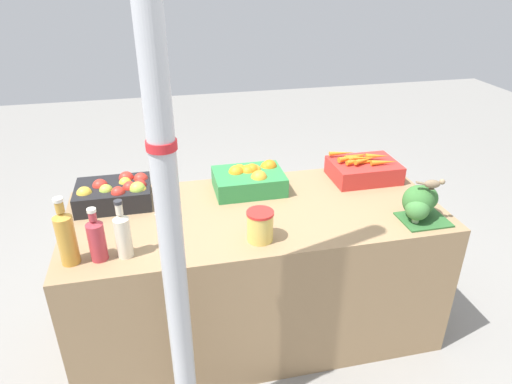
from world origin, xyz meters
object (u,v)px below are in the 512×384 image
juice_bottle_ruby (97,238)px  juice_bottle_cloudy (123,234)px  broccoli_pile (420,202)px  juice_bottle_amber (66,236)px  carrot_crate (363,169)px  pickle_jar (260,226)px  sparrow_bird (433,184)px  apple_crate (116,192)px  support_pole (164,172)px  orange_crate (250,179)px

juice_bottle_ruby → juice_bottle_cloudy: size_ratio=0.91×
broccoli_pile → juice_bottle_cloudy: bearing=-179.7°
juice_bottle_amber → juice_bottle_ruby: size_ratio=1.25×
carrot_crate → juice_bottle_amber: size_ratio=1.23×
pickle_jar → sparrow_bird: 0.81m
pickle_jar → sparrow_bird: bearing=-1.7°
apple_crate → juice_bottle_cloudy: juice_bottle_cloudy is taller
support_pole → pickle_jar: support_pole is taller
carrot_crate → sparrow_bird: sparrow_bird is taller
juice_bottle_cloudy → juice_bottle_amber: bearing=-180.0°
support_pole → apple_crate: bearing=106.9°
orange_crate → juice_bottle_cloudy: bearing=-142.3°
juice_bottle_ruby → pickle_jar: juice_bottle_ruby is taller
orange_crate → juice_bottle_ruby: (-0.74, -0.49, 0.04)m
support_pole → sparrow_bird: (1.19, 0.30, -0.31)m
support_pole → orange_crate: bearing=61.4°
juice_bottle_amber → sparrow_bird: bearing=-1.0°
juice_bottle_amber → carrot_crate: bearing=17.9°
apple_crate → pickle_jar: (0.63, -0.48, 0.01)m
orange_crate → sparrow_bird: sparrow_bird is taller
broccoli_pile → juice_bottle_amber: (-1.57, -0.01, 0.04)m
support_pole → juice_bottle_amber: 0.65m
apple_crate → broccoli_pile: 1.48m
support_pole → juice_bottle_cloudy: (-0.19, 0.33, -0.40)m
support_pole → apple_crate: support_pole is taller
broccoli_pile → juice_bottle_ruby: size_ratio=0.93×
juice_bottle_ruby → orange_crate: bearing=33.6°
carrot_crate → broccoli_pile: broccoli_pile is taller
broccoli_pile → juice_bottle_cloudy: juice_bottle_cloudy is taller
apple_crate → carrot_crate: 1.34m
carrot_crate → juice_bottle_ruby: 1.47m
pickle_jar → juice_bottle_amber: bearing=179.7°
apple_crate → carrot_crate: (1.34, 0.01, -0.01)m
support_pole → carrot_crate: bearing=36.5°
pickle_jar → orange_crate: bearing=83.1°
broccoli_pile → juice_bottle_amber: 1.57m
orange_crate → juice_bottle_ruby: size_ratio=1.54×
orange_crate → sparrow_bird: (0.74, -0.52, 0.14)m
support_pole → pickle_jar: (0.39, 0.32, -0.44)m
apple_crate → support_pole: bearing=-73.1°
orange_crate → pickle_jar: size_ratio=2.59×
juice_bottle_ruby → juice_bottle_cloudy: bearing=0.0°
apple_crate → broccoli_pile: broccoli_pile is taller
apple_crate → carrot_crate: carrot_crate is taller
pickle_jar → sparrow_bird: sparrow_bird is taller
sparrow_bird → pickle_jar: bearing=-167.4°
broccoli_pile → juice_bottle_amber: size_ratio=0.74×
juice_bottle_ruby → sparrow_bird: juice_bottle_ruby is taller
broccoli_pile → juice_bottle_cloudy: (-1.35, -0.01, 0.02)m
juice_bottle_amber → juice_bottle_ruby: 0.12m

